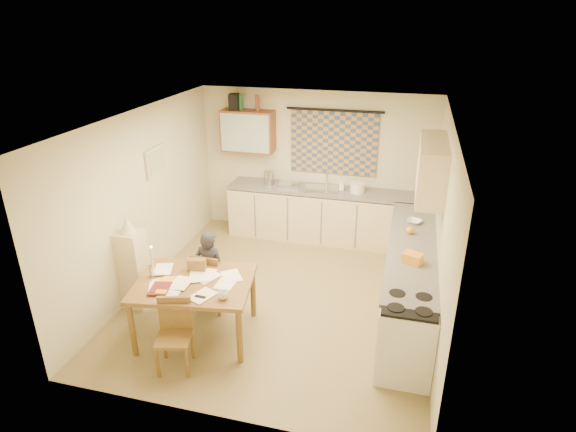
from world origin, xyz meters
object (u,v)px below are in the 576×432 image
(shelf_stand, at_px, (133,269))
(person, at_px, (210,271))
(chair_far, at_px, (212,291))
(counter_back, at_px, (325,215))
(dining_table, at_px, (196,308))
(stove, at_px, (406,339))
(counter_right, at_px, (409,277))

(shelf_stand, bearing_deg, person, 8.60)
(shelf_stand, bearing_deg, chair_far, 10.09)
(counter_back, height_order, dining_table, counter_back)
(counter_back, height_order, shelf_stand, shelf_stand)
(stove, xyz_separation_m, shelf_stand, (-3.54, 0.47, 0.08))
(dining_table, distance_m, chair_far, 0.59)
(counter_back, xyz_separation_m, stove, (1.47, -3.10, 0.00))
(counter_right, relative_size, stove, 3.22)
(stove, height_order, dining_table, stove)
(counter_back, distance_m, shelf_stand, 3.35)
(person, bearing_deg, shelf_stand, 11.88)
(stove, height_order, chair_far, stove)
(counter_right, height_order, chair_far, counter_right)
(counter_right, bearing_deg, chair_far, -164.45)
(counter_back, distance_m, chair_far, 2.67)
(counter_right, bearing_deg, dining_table, -152.61)
(counter_back, height_order, chair_far, counter_back)
(stove, relative_size, person, 0.80)
(dining_table, xyz_separation_m, shelf_stand, (-1.07, 0.40, 0.16))
(stove, relative_size, chair_far, 1.09)
(counter_back, bearing_deg, person, -112.82)
(counter_back, distance_m, stove, 3.43)
(counter_right, height_order, dining_table, counter_right)
(dining_table, relative_size, person, 1.31)
(stove, height_order, shelf_stand, shelf_stand)
(counter_back, bearing_deg, shelf_stand, -128.21)
(person, bearing_deg, counter_right, -160.57)
(counter_back, bearing_deg, counter_right, -50.09)
(dining_table, distance_m, person, 0.59)
(counter_right, relative_size, chair_far, 3.51)
(dining_table, bearing_deg, counter_back, 62.79)
(counter_right, relative_size, dining_table, 1.97)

